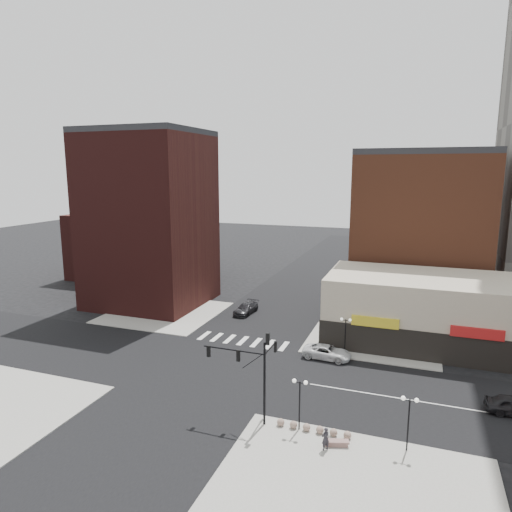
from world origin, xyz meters
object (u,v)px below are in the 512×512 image
(street_lamp_se_b, at_px, (409,410))
(street_lamp_ne, at_px, (346,327))
(stone_bench, at_px, (337,443))
(white_suv, at_px, (327,352))
(traffic_signal, at_px, (255,363))
(dark_sedan_north, at_px, (246,308))
(pedestrian, at_px, (325,439))
(street_lamp_se_a, at_px, (300,392))

(street_lamp_se_b, distance_m, street_lamp_ne, 17.46)
(stone_bench, bearing_deg, white_suv, 86.56)
(street_lamp_se_b, bearing_deg, traffic_signal, 179.18)
(dark_sedan_north, bearing_deg, pedestrian, -54.29)
(street_lamp_se_b, height_order, white_suv, street_lamp_se_b)
(street_lamp_se_b, height_order, street_lamp_ne, same)
(street_lamp_se_b, relative_size, dark_sedan_north, 0.81)
(dark_sedan_north, relative_size, stone_bench, 2.73)
(street_lamp_se_a, distance_m, street_lamp_se_b, 8.00)
(street_lamp_ne, height_order, white_suv, street_lamp_ne)
(street_lamp_se_b, xyz_separation_m, street_lamp_ne, (-7.00, 16.00, 0.00))
(white_suv, relative_size, pedestrian, 2.98)
(street_lamp_se_b, height_order, stone_bench, street_lamp_se_b)
(traffic_signal, xyz_separation_m, pedestrian, (6.21, -2.09, -3.97))
(street_lamp_se_a, bearing_deg, pedestrian, -38.22)
(street_lamp_se_b, distance_m, dark_sedan_north, 34.58)
(street_lamp_se_a, relative_size, pedestrian, 2.40)
(street_lamp_ne, bearing_deg, pedestrian, -85.40)
(traffic_signal, relative_size, street_lamp_ne, 1.87)
(white_suv, bearing_deg, street_lamp_ne, -44.86)
(street_lamp_se_b, height_order, dark_sedan_north, street_lamp_se_b)
(dark_sedan_north, relative_size, pedestrian, 2.98)
(white_suv, bearing_deg, dark_sedan_north, 53.06)
(street_lamp_se_b, bearing_deg, white_suv, 120.84)
(traffic_signal, distance_m, street_lamp_se_a, 4.12)
(street_lamp_se_a, relative_size, street_lamp_se_b, 1.00)
(traffic_signal, relative_size, dark_sedan_north, 1.50)
(street_lamp_se_a, distance_m, white_suv, 14.74)
(street_lamp_se_b, bearing_deg, dark_sedan_north, 130.77)
(traffic_signal, xyz_separation_m, street_lamp_se_a, (3.76, -0.17, -1.67))
(street_lamp_se_b, bearing_deg, street_lamp_ne, 113.63)
(traffic_signal, distance_m, street_lamp_se_b, 11.88)
(stone_bench, bearing_deg, traffic_signal, 151.98)
(street_lamp_se_a, relative_size, street_lamp_ne, 1.00)
(street_lamp_se_a, bearing_deg, dark_sedan_north, 119.07)
(pedestrian, height_order, stone_bench, pedestrian)
(traffic_signal, xyz_separation_m, white_suv, (3.10, 14.33, -4.24))
(pedestrian, bearing_deg, white_suv, -122.95)
(dark_sedan_north, height_order, stone_bench, dark_sedan_north)
(traffic_signal, distance_m, pedestrian, 7.66)
(white_suv, xyz_separation_m, stone_bench, (3.80, -15.67, -0.37))
(street_lamp_se_a, xyz_separation_m, white_suv, (-0.66, 14.50, -2.57))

